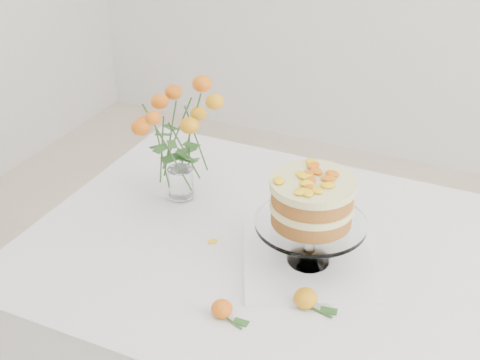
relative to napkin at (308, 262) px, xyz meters
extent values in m
cube|color=tan|center=(0.02, 0.03, -0.03)|extent=(1.40, 0.90, 0.04)
cylinder|color=tan|center=(-0.60, 0.40, -0.41)|extent=(0.06, 0.06, 0.71)
cube|color=white|center=(0.02, 0.03, -0.01)|extent=(1.42, 0.92, 0.01)
cube|color=white|center=(0.02, 0.49, -0.11)|extent=(1.42, 0.01, 0.20)
cube|color=white|center=(-0.69, 0.03, -0.11)|extent=(0.01, 0.92, 0.20)
cube|color=silver|center=(0.00, 0.00, 0.00)|extent=(0.40, 0.40, 0.01)
cylinder|color=white|center=(0.00, 0.00, 0.06)|extent=(0.03, 0.03, 0.08)
cylinder|color=white|center=(0.00, 0.00, 0.11)|extent=(0.25, 0.25, 0.01)
cylinder|color=#985A22|center=(0.00, 0.00, 0.13)|extent=(0.18, 0.18, 0.04)
cylinder|color=#EBEA98|center=(0.00, 0.00, 0.16)|extent=(0.19, 0.19, 0.02)
cylinder|color=#985A22|center=(0.00, 0.00, 0.19)|extent=(0.18, 0.18, 0.04)
cylinder|color=#EBEA98|center=(0.00, 0.00, 0.21)|extent=(0.19, 0.19, 0.02)
cylinder|color=white|center=(-0.41, 0.14, 0.00)|extent=(0.06, 0.06, 0.01)
cylinder|color=white|center=(-0.41, 0.14, 0.04)|extent=(0.07, 0.07, 0.08)
ellipsoid|color=orange|center=(0.04, -0.14, 0.02)|extent=(0.05, 0.05, 0.04)
cylinder|color=#2C5120|center=(0.08, -0.15, 0.00)|extent=(0.06, 0.02, 0.01)
ellipsoid|color=#C15A09|center=(-0.10, -0.25, 0.01)|extent=(0.05, 0.05, 0.04)
cylinder|color=#2C5120|center=(-0.07, -0.26, 0.00)|extent=(0.05, 0.02, 0.00)
ellipsoid|color=yellow|center=(-0.10, -0.07, 0.00)|extent=(0.03, 0.02, 0.00)
ellipsoid|color=yellow|center=(0.00, -0.11, 0.00)|extent=(0.03, 0.02, 0.00)
ellipsoid|color=yellow|center=(0.04, -0.15, 0.00)|extent=(0.03, 0.02, 0.00)
ellipsoid|color=yellow|center=(-0.24, -0.02, 0.00)|extent=(0.03, 0.02, 0.00)
camera|label=1|loc=(0.38, -1.20, 0.95)|focal=50.00mm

